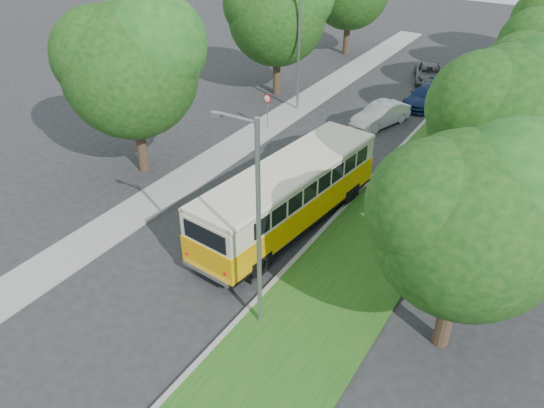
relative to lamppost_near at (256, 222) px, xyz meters
The scene contains 13 objects.
ground 6.56m from the lamppost_near, 149.28° to the left, with size 120.00×120.00×0.00m, color #252527.
curb 8.66m from the lamppost_near, 94.62° to the left, with size 0.20×70.00×0.15m, color gray.
grass_verge 8.82m from the lamppost_near, 76.91° to the left, with size 4.50×70.00×0.13m, color #1D5316.
sidewalk 12.49m from the lamppost_near, 140.22° to the left, with size 2.20×70.00×0.12m, color gray.
treeline 20.58m from the lamppost_near, 92.96° to the left, with size 24.27×41.91×9.46m.
lamppost_near is the anchor object (origin of this frame).
lamppost_far 20.53m from the lamppost_near, 115.71° to the left, with size 1.71×0.16×7.50m.
warning_sign 17.10m from the lamppost_near, 121.02° to the left, with size 0.56×0.10×2.50m.
vintage_bus 6.86m from the lamppost_near, 110.39° to the left, with size 2.77×10.76×3.19m, color #E8A107, non-canonical shape.
car_silver 10.53m from the lamppost_near, 102.26° to the left, with size 1.45×3.61×1.23m, color #AFB0B4.
car_white 19.63m from the lamppost_near, 98.87° to the left, with size 1.52×4.36×1.44m, color silver.
car_blue 24.34m from the lamppost_near, 93.80° to the left, with size 1.91×4.69×1.36m, color #122350.
car_grey 29.37m from the lamppost_near, 95.81° to the left, with size 2.15×4.66×1.29m, color #4F5256.
Camera 1 is at (12.08, -14.23, 13.91)m, focal length 35.00 mm.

